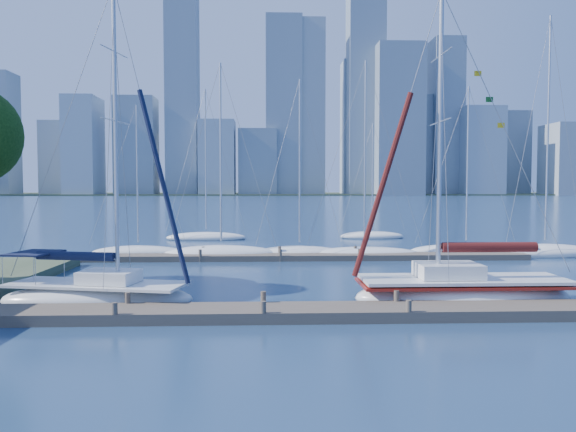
{
  "coord_description": "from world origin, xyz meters",
  "views": [
    {
      "loc": [
        0.1,
        -19.79,
        4.7
      ],
      "look_at": [
        1.04,
        4.0,
        3.45
      ],
      "focal_mm": 35.0,
      "sensor_mm": 36.0,
      "label": 1
    }
  ],
  "objects": [
    {
      "name": "bg_boat_0",
      "position": [
        -8.59,
        18.62,
        0.23
      ],
      "size": [
        6.64,
        3.1,
        10.51
      ],
      "rotation": [
        0.0,
        0.0,
        0.18
      ],
      "color": "silver",
      "rests_on": "ground"
    },
    {
      "name": "near_dock",
      "position": [
        0.0,
        0.0,
        0.2
      ],
      "size": [
        26.0,
        2.0,
        0.4
      ],
      "primitive_type": "cube",
      "color": "#4D4338",
      "rests_on": "ground"
    },
    {
      "name": "bg_boat_5",
      "position": [
        18.97,
        17.21,
        0.33
      ],
      "size": [
        7.47,
        4.91,
        16.41
      ],
      "rotation": [
        0.0,
        0.0,
        0.38
      ],
      "color": "silver",
      "rests_on": "ground"
    },
    {
      "name": "bg_boat_2",
      "position": [
        2.36,
        17.61,
        0.26
      ],
      "size": [
        6.53,
        3.96,
        12.14
      ],
      "rotation": [
        0.0,
        0.0,
        0.32
      ],
      "color": "silver",
      "rests_on": "ground"
    },
    {
      "name": "bg_boat_7",
      "position": [
        9.74,
        30.61,
        0.23
      ],
      "size": [
        6.05,
        3.06,
        10.69
      ],
      "rotation": [
        0.0,
        0.0,
        -0.2
      ],
      "color": "silver",
      "rests_on": "ground"
    },
    {
      "name": "bg_boat_6",
      "position": [
        -5.16,
        29.81,
        0.26
      ],
      "size": [
        7.34,
        4.08,
        13.52
      ],
      "rotation": [
        0.0,
        0.0,
        0.31
      ],
      "color": "silver",
      "rests_on": "ground"
    },
    {
      "name": "bg_boat_3",
      "position": [
        6.66,
        17.18,
        0.25
      ],
      "size": [
        7.72,
        2.71,
        13.28
      ],
      "rotation": [
        0.0,
        0.0,
        -0.09
      ],
      "color": "silver",
      "rests_on": "ground"
    },
    {
      "name": "skyline",
      "position": [
        22.14,
        290.21,
        37.36
      ],
      "size": [
        502.19,
        51.31,
        124.9
      ],
      "color": "#7E8CA3",
      "rests_on": "ground"
    },
    {
      "name": "sailboat_navy",
      "position": [
        -6.58,
        2.51,
        1.1
      ],
      "size": [
        7.89,
        3.96,
        12.97
      ],
      "rotation": [
        0.0,
        0.0,
        -0.21
      ],
      "color": "silver",
      "rests_on": "ground"
    },
    {
      "name": "ground",
      "position": [
        0.0,
        0.0,
        0.0
      ],
      "size": [
        700.0,
        700.0,
        0.0
      ],
      "primitive_type": "plane",
      "color": "navy",
      "rests_on": "ground"
    },
    {
      "name": "bg_boat_1",
      "position": [
        -2.85,
        17.25,
        0.28
      ],
      "size": [
        8.0,
        5.0,
        13.13
      ],
      "rotation": [
        0.0,
        0.0,
        -0.36
      ],
      "color": "silver",
      "rests_on": "ground"
    },
    {
      "name": "sailboat_maroon",
      "position": [
        8.0,
        2.3,
        0.97
      ],
      "size": [
        8.84,
        2.9,
        12.97
      ],
      "rotation": [
        0.0,
        0.0,
        0.0
      ],
      "color": "silver",
      "rests_on": "ground"
    },
    {
      "name": "bg_boat_4",
      "position": [
        14.1,
        18.69,
        0.24
      ],
      "size": [
        8.3,
        4.03,
        11.94
      ],
      "rotation": [
        0.0,
        0.0,
        0.25
      ],
      "color": "silver",
      "rests_on": "ground"
    },
    {
      "name": "far_dock",
      "position": [
        2.0,
        16.0,
        0.18
      ],
      "size": [
        30.0,
        1.8,
        0.36
      ],
      "primitive_type": "cube",
      "color": "#4D4338",
      "rests_on": "ground"
    },
    {
      "name": "far_shore",
      "position": [
        0.0,
        320.0,
        0.0
      ],
      "size": [
        800.0,
        100.0,
        1.5
      ],
      "primitive_type": "cube",
      "color": "#38472D",
      "rests_on": "ground"
    }
  ]
}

